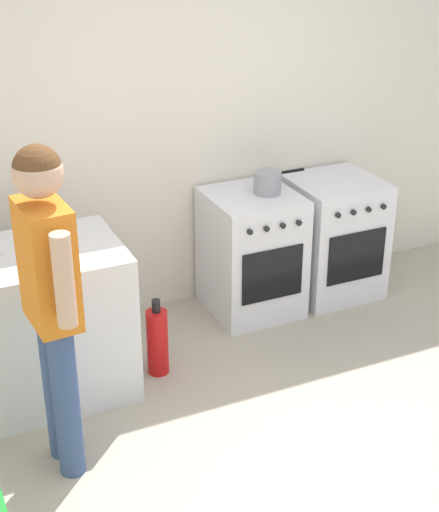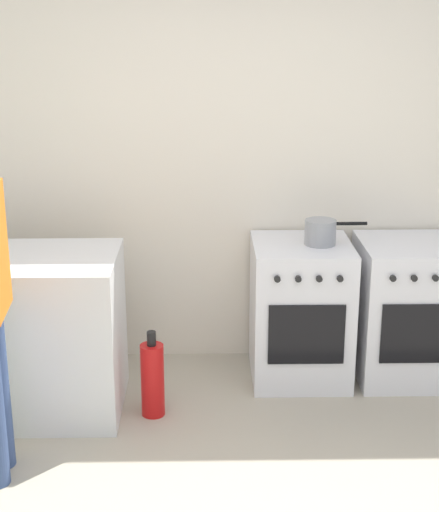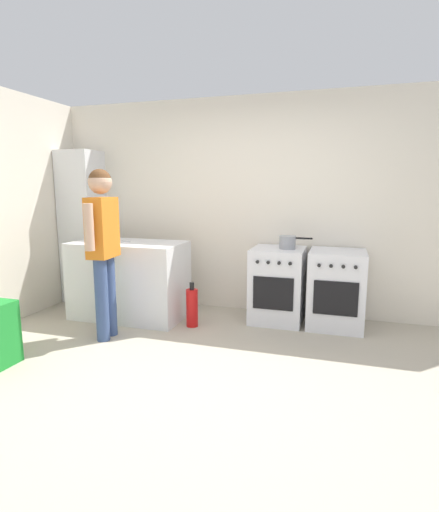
{
  "view_description": "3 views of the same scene",
  "coord_description": "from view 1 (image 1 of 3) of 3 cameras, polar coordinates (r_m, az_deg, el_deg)",
  "views": [
    {
      "loc": [
        -1.85,
        -2.71,
        2.72
      ],
      "look_at": [
        -0.28,
        0.73,
        0.9
      ],
      "focal_mm": 55.0,
      "sensor_mm": 36.0,
      "label": 1
    },
    {
      "loc": [
        -0.22,
        -2.83,
        2.17
      ],
      "look_at": [
        -0.15,
        0.92,
        0.99
      ],
      "focal_mm": 55.0,
      "sensor_mm": 36.0,
      "label": 2
    },
    {
      "loc": [
        1.04,
        -2.88,
        1.53
      ],
      "look_at": [
        -0.05,
        0.61,
        0.9
      ],
      "focal_mm": 28.0,
      "sensor_mm": 36.0,
      "label": 3
    }
  ],
  "objects": [
    {
      "name": "oven_right",
      "position": [
        5.64,
        8.25,
        1.42
      ],
      "size": [
        0.6,
        0.62,
        0.85
      ],
      "color": "silver",
      "rests_on": "ground"
    },
    {
      "name": "back_wall",
      "position": [
        5.21,
        -2.84,
        9.87
      ],
      "size": [
        6.0,
        0.1,
        2.6
      ],
      "primitive_type": "cube",
      "color": "silver",
      "rests_on": "ground"
    },
    {
      "name": "ground_plane",
      "position": [
        4.26,
        7.75,
        -14.23
      ],
      "size": [
        8.0,
        8.0,
        0.0
      ],
      "primitive_type": "plane",
      "color": "#ADA38E"
    },
    {
      "name": "counter_unit",
      "position": [
        4.55,
        -14.97,
        -5.21
      ],
      "size": [
        1.3,
        0.7,
        0.9
      ],
      "primitive_type": "cube",
      "color": "silver",
      "rests_on": "ground"
    },
    {
      "name": "pot",
      "position": [
        5.18,
        3.52,
        5.38
      ],
      "size": [
        0.36,
        0.18,
        0.15
      ],
      "color": "gray",
      "rests_on": "oven_left"
    },
    {
      "name": "oven_left",
      "position": [
        5.34,
        2.35,
        0.24
      ],
      "size": [
        0.58,
        0.62,
        0.85
      ],
      "color": "silver",
      "rests_on": "ground"
    },
    {
      "name": "fire_extinguisher",
      "position": [
        4.75,
        -4.53,
        -6.19
      ],
      "size": [
        0.13,
        0.13,
        0.5
      ],
      "color": "red",
      "rests_on": "ground"
    },
    {
      "name": "person",
      "position": [
        3.7,
        -12.26,
        -2.08
      ],
      "size": [
        0.23,
        0.57,
        1.71
      ],
      "color": "#384C7A",
      "rests_on": "ground"
    }
  ]
}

